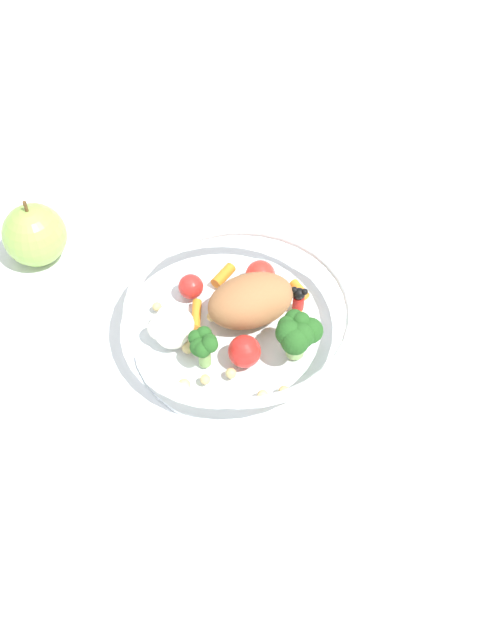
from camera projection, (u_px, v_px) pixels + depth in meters
name	position (u px, v px, depth m)	size (l,w,h in m)	color
ground_plane	(236.00, 349.00, 0.67)	(2.40, 2.40, 0.00)	white
food_container	(240.00, 318.00, 0.66)	(0.22, 0.22, 0.06)	white
loose_apple	(35.00, 235.00, 0.72)	(0.07, 0.07, 0.08)	#8CB74C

